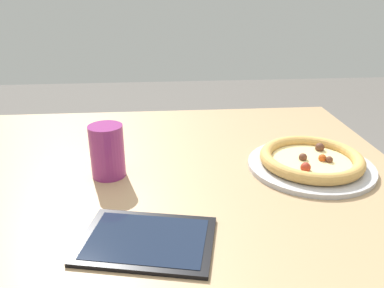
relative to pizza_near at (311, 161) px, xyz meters
name	(u,v)px	position (x,y,z in m)	size (l,w,h in m)	color
dining_table	(170,205)	(-0.36, 0.03, -0.13)	(1.18, 0.95, 0.75)	tan
pizza_near	(311,161)	(0.00, 0.00, 0.00)	(0.32, 0.32, 0.04)	#B7B7BC
drink_cup_colored	(107,151)	(-0.51, 0.00, 0.05)	(0.08, 0.08, 0.13)	#8C2D72
tablet	(147,240)	(-0.41, -0.27, -0.01)	(0.27, 0.22, 0.01)	black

